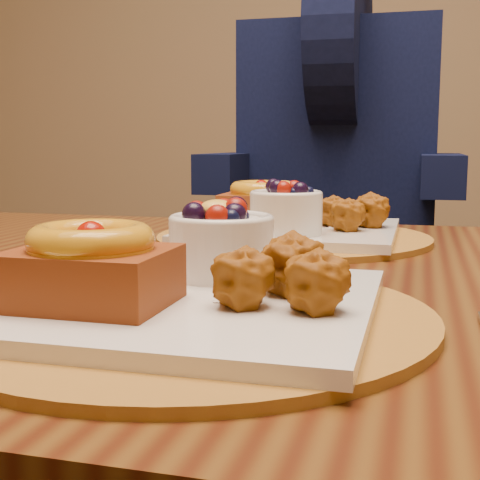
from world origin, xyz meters
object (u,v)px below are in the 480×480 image
at_px(place_setting_far, 290,222).
at_px(diner, 339,114).
at_px(place_setting_near, 186,286).
at_px(dining_table, 255,338).
at_px(chair_far, 292,314).

distance_m(place_setting_far, diner, 0.72).
relative_size(place_setting_near, diner, 0.42).
relative_size(dining_table, place_setting_near, 4.21).
bearing_deg(dining_table, chair_far, 98.05).
xyz_separation_m(chair_far, diner, (0.11, -0.00, 0.49)).
relative_size(chair_far, diner, 0.93).
height_order(place_setting_far, diner, diner).
bearing_deg(place_setting_near, dining_table, 89.22).
height_order(place_setting_near, place_setting_far, place_setting_far).
distance_m(dining_table, place_setting_near, 0.24).
bearing_deg(dining_table, diner, 91.28).
relative_size(place_setting_far, diner, 0.42).
height_order(chair_far, diner, diner).
bearing_deg(place_setting_far, chair_far, 100.24).
distance_m(chair_far, diner, 0.50).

